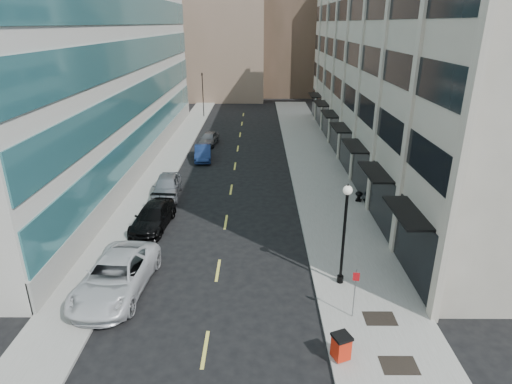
{
  "coord_description": "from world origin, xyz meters",
  "views": [
    {
      "loc": [
        2.15,
        -11.85,
        12.42
      ],
      "look_at": [
        2.03,
        12.99,
        2.57
      ],
      "focal_mm": 30.0,
      "sensor_mm": 36.0,
      "label": 1
    }
  ],
  "objects_px": {
    "lamppost": "(345,226)",
    "urn_planter": "(359,195)",
    "car_silver_sedan": "(167,186)",
    "traffic_signal": "(202,76)",
    "trash_bin": "(341,346)",
    "sign_post": "(355,287)",
    "car_grey_sedan": "(209,139)",
    "car_black_pickup": "(153,217)",
    "car_white_van": "(116,276)",
    "car_blue_sedan": "(203,153)"
  },
  "relations": [
    {
      "from": "car_white_van",
      "to": "car_silver_sedan",
      "type": "xyz_separation_m",
      "value": [
        0.0,
        12.52,
        -0.06
      ]
    },
    {
      "from": "traffic_signal",
      "to": "car_grey_sedan",
      "type": "distance_m",
      "value": 15.54
    },
    {
      "from": "car_silver_sedan",
      "to": "traffic_signal",
      "type": "bearing_deg",
      "value": 87.76
    },
    {
      "from": "car_silver_sedan",
      "to": "lamppost",
      "type": "bearing_deg",
      "value": -50.38
    },
    {
      "from": "car_silver_sedan",
      "to": "urn_planter",
      "type": "relative_size",
      "value": 6.49
    },
    {
      "from": "car_grey_sedan",
      "to": "sign_post",
      "type": "height_order",
      "value": "sign_post"
    },
    {
      "from": "car_grey_sedan",
      "to": "urn_planter",
      "type": "bearing_deg",
      "value": -44.45
    },
    {
      "from": "car_silver_sedan",
      "to": "car_white_van",
      "type": "bearing_deg",
      "value": -93.6
    },
    {
      "from": "trash_bin",
      "to": "sign_post",
      "type": "bearing_deg",
      "value": 46.18
    },
    {
      "from": "car_white_van",
      "to": "trash_bin",
      "type": "bearing_deg",
      "value": -20.17
    },
    {
      "from": "traffic_signal",
      "to": "sign_post",
      "type": "xyz_separation_m",
      "value": [
        11.9,
        -44.05,
        -4.0
      ]
    },
    {
      "from": "urn_planter",
      "to": "car_silver_sedan",
      "type": "bearing_deg",
      "value": 175.32
    },
    {
      "from": "traffic_signal",
      "to": "lamppost",
      "type": "height_order",
      "value": "traffic_signal"
    },
    {
      "from": "car_black_pickup",
      "to": "car_blue_sedan",
      "type": "xyz_separation_m",
      "value": [
        1.44,
        14.77,
        -0.01
      ]
    },
    {
      "from": "car_blue_sedan",
      "to": "car_black_pickup",
      "type": "bearing_deg",
      "value": -101.61
    },
    {
      "from": "traffic_signal",
      "to": "urn_planter",
      "type": "bearing_deg",
      "value": -63.78
    },
    {
      "from": "traffic_signal",
      "to": "car_blue_sedan",
      "type": "bearing_deg",
      "value": -83.44
    },
    {
      "from": "traffic_signal",
      "to": "car_silver_sedan",
      "type": "bearing_deg",
      "value": -88.64
    },
    {
      "from": "car_black_pickup",
      "to": "car_blue_sedan",
      "type": "bearing_deg",
      "value": 89.7
    },
    {
      "from": "traffic_signal",
      "to": "car_white_van",
      "type": "xyz_separation_m",
      "value": [
        0.7,
        -42.0,
        -4.83
      ]
    },
    {
      "from": "trash_bin",
      "to": "lamppost",
      "type": "relative_size",
      "value": 0.2
    },
    {
      "from": "car_black_pickup",
      "to": "lamppost",
      "type": "bearing_deg",
      "value": -25.52
    },
    {
      "from": "car_black_pickup",
      "to": "car_grey_sedan",
      "type": "distance_m",
      "value": 20.3
    },
    {
      "from": "lamppost",
      "to": "urn_planter",
      "type": "relative_size",
      "value": 7.17
    },
    {
      "from": "car_white_van",
      "to": "car_grey_sedan",
      "type": "relative_size",
      "value": 1.54
    },
    {
      "from": "car_silver_sedan",
      "to": "trash_bin",
      "type": "height_order",
      "value": "car_silver_sedan"
    },
    {
      "from": "lamppost",
      "to": "sign_post",
      "type": "relative_size",
      "value": 2.2
    },
    {
      "from": "car_white_van",
      "to": "lamppost",
      "type": "relative_size",
      "value": 1.18
    },
    {
      "from": "lamppost",
      "to": "urn_planter",
      "type": "height_order",
      "value": "lamppost"
    },
    {
      "from": "car_silver_sedan",
      "to": "urn_planter",
      "type": "xyz_separation_m",
      "value": [
        14.4,
        -1.18,
        -0.22
      ]
    },
    {
      "from": "car_blue_sedan",
      "to": "car_grey_sedan",
      "type": "xyz_separation_m",
      "value": [
        0.0,
        5.47,
        -0.02
      ]
    },
    {
      "from": "car_blue_sedan",
      "to": "sign_post",
      "type": "relative_size",
      "value": 1.78
    },
    {
      "from": "sign_post",
      "to": "urn_planter",
      "type": "height_order",
      "value": "sign_post"
    },
    {
      "from": "trash_bin",
      "to": "traffic_signal",
      "type": "bearing_deg",
      "value": 80.72
    },
    {
      "from": "car_white_van",
      "to": "car_black_pickup",
      "type": "relative_size",
      "value": 1.26
    },
    {
      "from": "car_silver_sedan",
      "to": "car_blue_sedan",
      "type": "xyz_separation_m",
      "value": [
        1.6,
        9.48,
        -0.11
      ]
    },
    {
      "from": "urn_planter",
      "to": "car_blue_sedan",
      "type": "bearing_deg",
      "value": 140.23
    },
    {
      "from": "car_black_pickup",
      "to": "car_silver_sedan",
      "type": "distance_m",
      "value": 5.3
    },
    {
      "from": "car_blue_sedan",
      "to": "sign_post",
      "type": "bearing_deg",
      "value": -74.27
    },
    {
      "from": "car_white_van",
      "to": "car_grey_sedan",
      "type": "distance_m",
      "value": 27.52
    },
    {
      "from": "sign_post",
      "to": "car_black_pickup",
      "type": "bearing_deg",
      "value": 148.54
    },
    {
      "from": "car_silver_sedan",
      "to": "sign_post",
      "type": "distance_m",
      "value": 18.4
    },
    {
      "from": "lamppost",
      "to": "car_black_pickup",
      "type": "bearing_deg",
      "value": 149.19
    },
    {
      "from": "car_silver_sedan",
      "to": "trash_bin",
      "type": "bearing_deg",
      "value": -62.83
    },
    {
      "from": "traffic_signal",
      "to": "car_blue_sedan",
      "type": "distance_m",
      "value": 20.74
    },
    {
      "from": "trash_bin",
      "to": "lamppost",
      "type": "height_order",
      "value": "lamppost"
    },
    {
      "from": "trash_bin",
      "to": "urn_planter",
      "type": "xyz_separation_m",
      "value": [
        4.2,
        15.95,
        -0.13
      ]
    },
    {
      "from": "car_blue_sedan",
      "to": "lamppost",
      "type": "bearing_deg",
      "value": -71.94
    },
    {
      "from": "car_black_pickup",
      "to": "trash_bin",
      "type": "relative_size",
      "value": 4.62
    },
    {
      "from": "traffic_signal",
      "to": "car_grey_sedan",
      "type": "relative_size",
      "value": 1.69
    }
  ]
}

